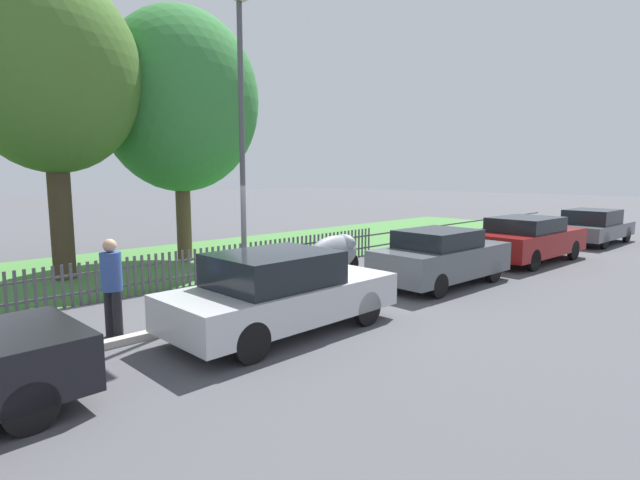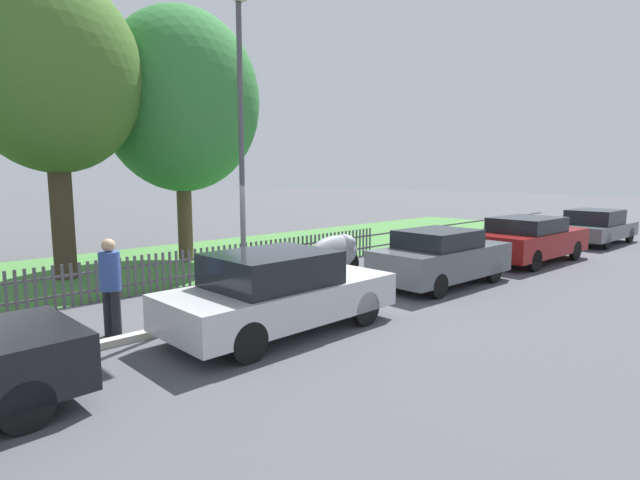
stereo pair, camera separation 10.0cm
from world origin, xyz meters
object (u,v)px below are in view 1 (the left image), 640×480
at_px(parked_car_red_compact, 441,257).
at_px(tree_far_left, 179,101).
at_px(parked_car_navy_estate, 281,292).
at_px(tree_mid_park, 51,75).
at_px(parked_car_white_van, 527,239).
at_px(covered_motorcycle, 335,253).
at_px(pedestrian_near_fence, 112,283).
at_px(parked_car_grey_coupe, 593,226).
at_px(street_lamp, 244,116).

relative_size(parked_car_red_compact, tree_far_left, 0.51).
bearing_deg(parked_car_navy_estate, tree_mid_park, 99.30).
bearing_deg(tree_mid_park, tree_far_left, 4.08).
bearing_deg(parked_car_white_van, parked_car_red_compact, -179.04).
distance_m(covered_motorcycle, pedestrian_near_fence, 5.99).
relative_size(parked_car_red_compact, parked_car_white_van, 0.87).
bearing_deg(parked_car_white_van, parked_car_grey_coupe, 1.49).
height_order(parked_car_grey_coupe, covered_motorcycle, parked_car_grey_coupe).
bearing_deg(tree_far_left, covered_motorcycle, -75.25).
distance_m(parked_car_red_compact, pedestrian_near_fence, 7.60).
height_order(tree_mid_park, tree_far_left, tree_mid_park).
relative_size(tree_mid_park, street_lamp, 1.22).
bearing_deg(tree_far_left, parked_car_navy_estate, -107.40).
bearing_deg(tree_far_left, street_lamp, -106.66).
height_order(parked_car_white_van, covered_motorcycle, parked_car_white_van).
xyz_separation_m(parked_car_navy_estate, tree_mid_park, (-1.25, 7.28, 4.45)).
xyz_separation_m(parked_car_grey_coupe, street_lamp, (-15.06, 2.00, 3.22)).
xyz_separation_m(tree_far_left, street_lamp, (-1.69, -5.64, -1.00)).
xyz_separation_m(parked_car_white_van, parked_car_grey_coupe, (5.80, -0.08, -0.04)).
bearing_deg(tree_mid_park, parked_car_red_compact, -48.12).
bearing_deg(tree_mid_park, covered_motorcycle, -44.87).
xyz_separation_m(tree_mid_park, street_lamp, (1.93, -5.38, -1.27)).
bearing_deg(parked_car_grey_coupe, tree_mid_park, 157.66).
xyz_separation_m(parked_car_navy_estate, parked_car_red_compact, (5.20, 0.09, -0.02)).
distance_m(tree_mid_park, street_lamp, 5.86).
distance_m(parked_car_white_van, tree_mid_park, 14.08).
relative_size(parked_car_white_van, parked_car_grey_coupe, 1.07).
relative_size(parked_car_grey_coupe, tree_mid_park, 0.55).
relative_size(parked_car_white_van, covered_motorcycle, 2.27).
relative_size(covered_motorcycle, tree_far_left, 0.26).
relative_size(parked_car_navy_estate, pedestrian_near_fence, 2.50).
distance_m(parked_car_navy_estate, parked_car_white_van, 9.94).
height_order(parked_car_red_compact, tree_far_left, tree_far_left).
xyz_separation_m(parked_car_grey_coupe, pedestrian_near_fence, (-17.95, 1.81, 0.27)).
relative_size(parked_car_white_van, street_lamp, 0.72).
bearing_deg(parked_car_red_compact, tree_mid_park, 133.79).
relative_size(parked_car_red_compact, covered_motorcycle, 1.97).
height_order(parked_car_white_van, tree_far_left, tree_far_left).
bearing_deg(parked_car_navy_estate, parked_car_grey_coupe, -0.82).
relative_size(parked_car_grey_coupe, street_lamp, 0.67).
bearing_deg(parked_car_red_compact, parked_car_white_van, 0.59).
bearing_deg(tree_mid_park, pedestrian_near_fence, -99.81).
bearing_deg(parked_car_white_van, covered_motorcycle, 161.62).
bearing_deg(parked_car_navy_estate, parked_car_red_compact, 0.50).
bearing_deg(covered_motorcycle, parked_car_red_compact, -60.30).
bearing_deg(parked_car_grey_coupe, tree_far_left, 151.41).
distance_m(parked_car_navy_estate, covered_motorcycle, 4.40).
distance_m(parked_car_grey_coupe, street_lamp, 15.53).
bearing_deg(parked_car_navy_estate, street_lamp, 70.00).
distance_m(parked_car_navy_estate, tree_far_left, 8.94).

